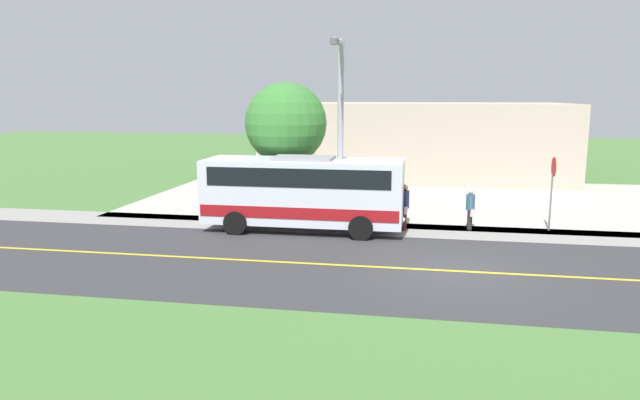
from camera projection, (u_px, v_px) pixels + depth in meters
ground_plane at (454, 271)px, 17.32m from camera, size 120.00×120.00×0.00m
road_surface at (454, 271)px, 17.32m from camera, size 8.00×100.00×0.01m
sidewalk at (448, 232)px, 22.36m from camera, size 2.40×100.00×0.01m
parking_lot_surface at (504, 201)px, 28.81m from camera, size 14.00×36.00×0.01m
road_centre_line at (454, 271)px, 17.32m from camera, size 0.16×100.00×0.00m
shuttle_bus_front at (303, 190)px, 22.39m from camera, size 2.70×7.80×2.89m
pedestrian_with_bags at (470, 208)px, 22.61m from camera, size 0.72×0.34×1.61m
pedestrian_waiting at (405, 205)px, 22.51m from camera, size 0.72×0.34×1.80m
stop_sign at (553, 181)px, 22.20m from camera, size 0.76×0.07×2.88m
street_light_pole at (340, 126)px, 22.05m from camera, size 1.97×0.24×7.29m
tree_curbside at (286, 124)px, 24.99m from camera, size 3.55×3.55×5.78m
commercial_building at (415, 139)px, 37.91m from camera, size 10.00×18.74×4.73m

